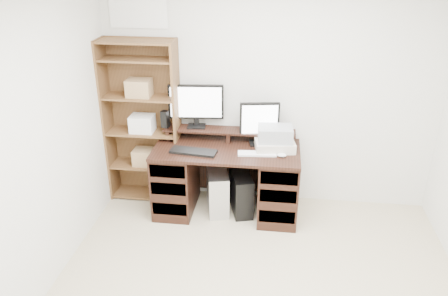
% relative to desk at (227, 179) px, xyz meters
% --- Properties ---
extents(room, '(3.54, 4.04, 2.54)m').
position_rel_desk_xyz_m(room, '(0.41, -1.64, 0.86)').
color(room, '#BBAC8A').
rests_on(room, ground).
extents(desk, '(1.50, 0.70, 0.75)m').
position_rel_desk_xyz_m(desk, '(0.00, 0.00, 0.00)').
color(desk, black).
rests_on(desk, ground).
extents(riser_shelf, '(1.40, 0.22, 0.12)m').
position_rel_desk_xyz_m(riser_shelf, '(0.00, 0.21, 0.45)').
color(riser_shelf, black).
rests_on(riser_shelf, desk).
extents(monitor_wide, '(0.58, 0.17, 0.46)m').
position_rel_desk_xyz_m(monitor_wide, '(-0.36, 0.26, 0.74)').
color(monitor_wide, black).
rests_on(monitor_wide, riser_shelf).
extents(monitor_small, '(0.41, 0.18, 0.45)m').
position_rel_desk_xyz_m(monitor_small, '(0.32, 0.17, 0.60)').
color(monitor_small, black).
rests_on(monitor_small, desk).
extents(speaker, '(0.09, 0.09, 0.18)m').
position_rel_desk_xyz_m(speaker, '(-0.69, 0.19, 0.57)').
color(speaker, black).
rests_on(speaker, riser_shelf).
extents(keyboard_black, '(0.48, 0.21, 0.03)m').
position_rel_desk_xyz_m(keyboard_black, '(-0.32, -0.15, 0.37)').
color(keyboard_black, black).
rests_on(keyboard_black, desk).
extents(keyboard_white, '(0.39, 0.15, 0.02)m').
position_rel_desk_xyz_m(keyboard_white, '(0.32, -0.11, 0.37)').
color(keyboard_white, silver).
rests_on(keyboard_white, desk).
extents(mouse, '(0.10, 0.08, 0.04)m').
position_rel_desk_xyz_m(mouse, '(0.56, -0.13, 0.38)').
color(mouse, silver).
rests_on(mouse, desk).
extents(printer, '(0.43, 0.35, 0.10)m').
position_rel_desk_xyz_m(printer, '(0.49, 0.04, 0.41)').
color(printer, beige).
rests_on(printer, desk).
extents(basket, '(0.36, 0.27, 0.15)m').
position_rel_desk_xyz_m(basket, '(0.49, 0.04, 0.53)').
color(basket, '#91969B').
rests_on(basket, printer).
extents(tower_silver, '(0.31, 0.51, 0.47)m').
position_rel_desk_xyz_m(tower_silver, '(-0.10, 0.01, -0.15)').
color(tower_silver, '#B7B9BF').
rests_on(tower_silver, ground).
extents(tower_black, '(0.30, 0.48, 0.44)m').
position_rel_desk_xyz_m(tower_black, '(0.16, 0.02, -0.17)').
color(tower_black, black).
rests_on(tower_black, ground).
extents(bookshelf, '(0.80, 0.30, 1.80)m').
position_rel_desk_xyz_m(bookshelf, '(-0.94, 0.21, 0.53)').
color(bookshelf, brown).
rests_on(bookshelf, ground).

